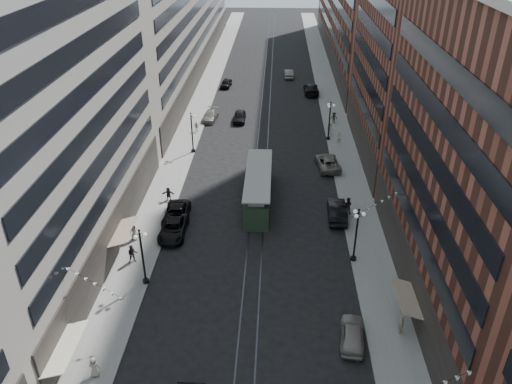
% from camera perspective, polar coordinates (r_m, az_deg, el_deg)
% --- Properties ---
extents(ground, '(220.00, 220.00, 0.00)m').
position_cam_1_polar(ground, '(71.29, 0.80, 6.08)').
color(ground, black).
rests_on(ground, ground).
extents(sidewalk_west, '(4.00, 180.00, 0.15)m').
position_cam_1_polar(sidewalk_west, '(81.53, -6.82, 9.01)').
color(sidewalk_west, gray).
rests_on(sidewalk_west, ground).
extents(sidewalk_east, '(4.00, 180.00, 0.15)m').
position_cam_1_polar(sidewalk_east, '(81.04, 8.91, 8.73)').
color(sidewalk_east, gray).
rests_on(sidewalk_east, ground).
extents(rail_west, '(0.12, 180.00, 0.02)m').
position_cam_1_polar(rail_west, '(80.58, 0.52, 8.92)').
color(rail_west, '#2D2D33').
rests_on(rail_west, ground).
extents(rail_east, '(0.12, 180.00, 0.02)m').
position_cam_1_polar(rail_east, '(80.55, 1.53, 8.90)').
color(rail_east, '#2D2D33').
rests_on(rail_east, ground).
extents(building_west_mid, '(8.00, 36.00, 28.00)m').
position_cam_1_polar(building_west_mid, '(45.09, -22.62, 8.71)').
color(building_west_mid, gray).
rests_on(building_west_mid, ground).
extents(building_west_far, '(8.00, 90.00, 26.00)m').
position_cam_1_polar(building_west_far, '(104.26, -8.52, 20.74)').
color(building_west_far, gray).
rests_on(building_west_far, ground).
extents(building_east_mid, '(8.00, 30.00, 24.00)m').
position_cam_1_polar(building_east_mid, '(40.16, 24.47, 2.73)').
color(building_east_mid, brown).
rests_on(building_east_mid, ground).
extents(building_east_far, '(8.00, 72.00, 24.00)m').
position_cam_1_polar(building_east_far, '(112.64, 10.88, 20.68)').
color(building_east_far, brown).
rests_on(building_east_far, ground).
extents(lamppost_sw_far, '(1.03, 1.14, 5.52)m').
position_cam_1_polar(lamppost_sw_far, '(43.27, -12.86, -7.02)').
color(lamppost_sw_far, black).
rests_on(lamppost_sw_far, sidewalk_west).
extents(lamppost_sw_mid, '(1.03, 1.14, 5.52)m').
position_cam_1_polar(lamppost_sw_mid, '(66.37, -7.33, 6.91)').
color(lamppost_sw_mid, black).
rests_on(lamppost_sw_mid, sidewalk_west).
extents(lamppost_se_far, '(1.03, 1.14, 5.52)m').
position_cam_1_polar(lamppost_se_far, '(45.71, 11.38, -4.65)').
color(lamppost_se_far, black).
rests_on(lamppost_se_far, sidewalk_east).
extents(lamppost_se_mid, '(1.03, 1.14, 5.52)m').
position_cam_1_polar(lamppost_se_mid, '(70.49, 8.40, 8.20)').
color(lamppost_se_mid, black).
rests_on(lamppost_se_mid, sidewalk_east).
extents(streetcar, '(2.78, 12.58, 3.48)m').
position_cam_1_polar(streetcar, '(54.93, 0.26, 0.40)').
color(streetcar, '#243A27').
rests_on(streetcar, ground).
extents(car_2, '(2.52, 5.41, 1.50)m').
position_cam_1_polar(car_2, '(50.41, -9.43, -4.11)').
color(car_2, black).
rests_on(car_2, ground).
extents(car_4, '(2.28, 4.57, 1.49)m').
position_cam_1_polar(car_4, '(39.39, 10.96, -15.62)').
color(car_4, gray).
rests_on(car_4, ground).
extents(pedestrian_1, '(0.83, 0.49, 1.63)m').
position_cam_1_polar(pedestrian_1, '(37.98, -18.01, -18.48)').
color(pedestrian_1, '#A19D86').
rests_on(pedestrian_1, sidewalk_west).
extents(pedestrian_2, '(1.00, 0.75, 1.82)m').
position_cam_1_polar(pedestrian_2, '(47.09, -13.93, -6.88)').
color(pedestrian_2, black).
rests_on(pedestrian_2, sidewalk_west).
extents(pedestrian_4, '(0.60, 1.04, 1.68)m').
position_cam_1_polar(pedestrian_4, '(40.59, 16.26, -14.31)').
color(pedestrian_4, beige).
rests_on(pedestrian_4, sidewalk_east).
extents(car_7, '(2.56, 5.42, 1.50)m').
position_cam_1_polar(car_7, '(52.63, -9.11, -2.51)').
color(car_7, black).
rests_on(car_7, ground).
extents(car_8, '(2.45, 5.05, 1.42)m').
position_cam_1_polar(car_8, '(78.16, -5.27, 8.68)').
color(car_8, slate).
rests_on(car_8, ground).
extents(car_9, '(2.10, 4.32, 1.42)m').
position_cam_1_polar(car_9, '(93.80, -3.43, 12.32)').
color(car_9, black).
rests_on(car_9, ground).
extents(car_10, '(2.01, 5.34, 1.74)m').
position_cam_1_polar(car_10, '(52.97, 9.25, -2.14)').
color(car_10, black).
rests_on(car_10, ground).
extents(car_11, '(3.16, 5.85, 1.56)m').
position_cam_1_polar(car_11, '(63.29, 8.20, 3.38)').
color(car_11, '#68675C').
rests_on(car_11, ground).
extents(car_12, '(2.55, 6.12, 1.77)m').
position_cam_1_polar(car_12, '(90.49, 6.32, 11.66)').
color(car_12, black).
rests_on(car_12, ground).
extents(car_13, '(1.85, 4.52, 1.54)m').
position_cam_1_polar(car_13, '(77.38, -1.90, 8.62)').
color(car_13, black).
rests_on(car_13, ground).
extents(car_14, '(1.86, 4.77, 1.55)m').
position_cam_1_polar(car_14, '(99.56, 3.76, 13.36)').
color(car_14, gray).
rests_on(car_14, ground).
extents(pedestrian_5, '(1.43, 0.44, 1.53)m').
position_cam_1_polar(pedestrian_5, '(56.16, -9.98, -0.20)').
color(pedestrian_5, black).
rests_on(pedestrian_5, sidewalk_west).
extents(pedestrian_6, '(0.94, 0.54, 1.51)m').
position_cam_1_polar(pedestrian_6, '(73.63, -6.81, 7.42)').
color(pedestrian_6, gray).
rests_on(pedestrian_6, sidewalk_west).
extents(pedestrian_7, '(1.02, 0.75, 1.87)m').
position_cam_1_polar(pedestrian_7, '(53.72, 10.44, -1.51)').
color(pedestrian_7, black).
rests_on(pedestrian_7, sidewalk_east).
extents(pedestrian_8, '(0.70, 0.56, 1.68)m').
position_cam_1_polar(pedestrian_8, '(70.19, 9.43, 6.16)').
color(pedestrian_8, '#C0B19F').
rests_on(pedestrian_8, sidewalk_east).
extents(pedestrian_9, '(1.11, 0.53, 1.66)m').
position_cam_1_polar(pedestrian_9, '(77.21, 8.90, 8.39)').
color(pedestrian_9, black).
rests_on(pedestrian_9, sidewalk_east).
extents(pedestrian_extra_0, '(0.96, 0.68, 1.77)m').
position_cam_1_polar(pedestrian_extra_0, '(50.13, -13.77, -4.44)').
color(pedestrian_extra_0, '#A29786').
rests_on(pedestrian_extra_0, sidewalk_west).
extents(pedestrian_extra_1, '(1.26, 0.89, 1.80)m').
position_cam_1_polar(pedestrian_extra_1, '(72.88, 8.43, 7.19)').
color(pedestrian_extra_1, gray).
rests_on(pedestrian_extra_1, sidewalk_east).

